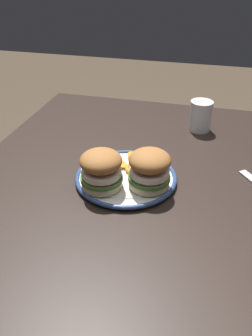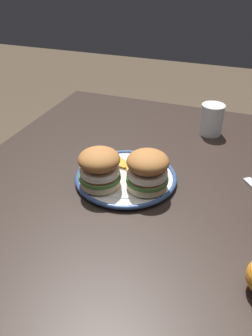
{
  "view_description": "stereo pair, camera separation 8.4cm",
  "coord_description": "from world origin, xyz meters",
  "px_view_note": "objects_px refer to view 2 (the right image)",
  "views": [
    {
      "loc": [
        -0.69,
        -0.14,
        1.3
      ],
      "look_at": [
        0.06,
        0.05,
        0.8
      ],
      "focal_mm": 36.61,
      "sensor_mm": 36.0,
      "label": 1
    },
    {
      "loc": [
        -0.66,
        -0.22,
        1.3
      ],
      "look_at": [
        0.06,
        0.05,
        0.8
      ],
      "focal_mm": 36.61,
      "sensor_mm": 36.0,
      "label": 2
    }
  ],
  "objects_px": {
    "dining_table": "(135,225)",
    "drinking_glass": "(211,121)",
    "sandwich_half_right": "(100,166)",
    "sandwich_half_left": "(147,170)",
    "dinner_plate": "(126,177)"
  },
  "relations": [
    {
      "from": "dinner_plate",
      "to": "drinking_glass",
      "type": "xyz_separation_m",
      "value": [
        0.37,
        -0.17,
        0.04
      ]
    },
    {
      "from": "sandwich_half_left",
      "to": "dining_table",
      "type": "bearing_deg",
      "value": 148.23
    },
    {
      "from": "dining_table",
      "to": "dinner_plate",
      "type": "relative_size",
      "value": 4.63
    },
    {
      "from": "dinner_plate",
      "to": "drinking_glass",
      "type": "distance_m",
      "value": 0.41
    },
    {
      "from": "sandwich_half_right",
      "to": "drinking_glass",
      "type": "bearing_deg",
      "value": -27.38
    },
    {
      "from": "dinner_plate",
      "to": "sandwich_half_right",
      "type": "bearing_deg",
      "value": 139.47
    },
    {
      "from": "dinner_plate",
      "to": "dining_table",
      "type": "bearing_deg",
      "value": -141.68
    },
    {
      "from": "sandwich_half_left",
      "to": "drinking_glass",
      "type": "xyz_separation_m",
      "value": [
        0.4,
        -0.1,
        -0.02
      ]
    },
    {
      "from": "dinner_plate",
      "to": "sandwich_half_right",
      "type": "xyz_separation_m",
      "value": [
        -0.06,
        0.05,
        0.06
      ]
    },
    {
      "from": "dining_table",
      "to": "dinner_plate",
      "type": "bearing_deg",
      "value": 38.32
    },
    {
      "from": "drinking_glass",
      "to": "sandwich_half_left",
      "type": "bearing_deg",
      "value": 165.59
    },
    {
      "from": "sandwich_half_right",
      "to": "dinner_plate",
      "type": "bearing_deg",
      "value": -40.53
    },
    {
      "from": "dining_table",
      "to": "drinking_glass",
      "type": "bearing_deg",
      "value": -15.86
    },
    {
      "from": "dining_table",
      "to": "sandwich_half_left",
      "type": "xyz_separation_m",
      "value": [
        0.03,
        -0.02,
        0.17
      ]
    },
    {
      "from": "dining_table",
      "to": "drinking_glass",
      "type": "distance_m",
      "value": 0.47
    }
  ]
}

